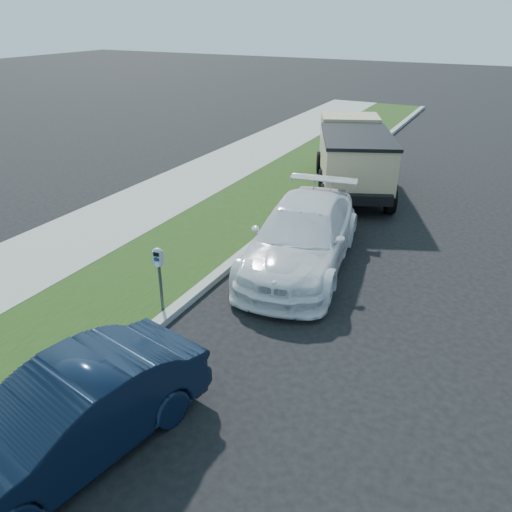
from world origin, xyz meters
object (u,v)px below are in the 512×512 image
at_px(white_wagon, 303,235).
at_px(navy_sedan, 68,419).
at_px(parking_meter, 159,266).
at_px(dump_truck, 353,154).

bearing_deg(white_wagon, navy_sedan, -104.11).
height_order(parking_meter, white_wagon, white_wagon).
xyz_separation_m(navy_sedan, dump_truck, (-0.15, 13.23, 0.57)).
bearing_deg(dump_truck, navy_sedan, -111.89).
relative_size(navy_sedan, dump_truck, 0.69).
bearing_deg(dump_truck, white_wagon, -105.74).
height_order(parking_meter, navy_sedan, parking_meter).
xyz_separation_m(parking_meter, dump_truck, (0.94, 9.69, 0.11)).
bearing_deg(navy_sedan, white_wagon, 96.29).
relative_size(white_wagon, dump_truck, 0.90).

